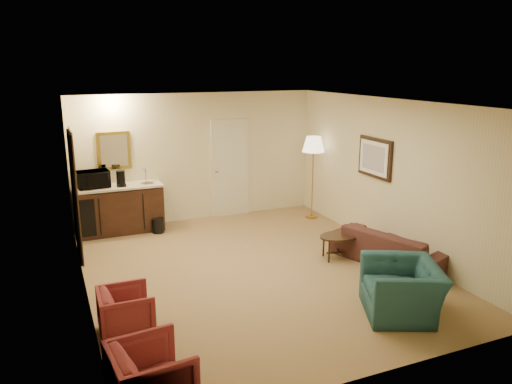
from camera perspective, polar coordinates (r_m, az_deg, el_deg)
ground at (r=7.93m, az=-0.14°, el=-8.92°), size 6.00×6.00×0.00m
room_walls at (r=8.09m, az=-2.92°, el=4.24°), size 5.02×6.01×2.61m
wetbar_cabinet at (r=9.87m, az=-15.31°, el=-1.89°), size 1.64×0.58×0.92m
sofa at (r=8.37m, az=15.23°, el=-5.43°), size 1.17×1.99×0.75m
teal_armchair at (r=6.74m, az=16.39°, el=-9.71°), size 1.04×1.22×0.91m
rose_chair_near at (r=6.27m, az=-14.64°, el=-12.85°), size 0.58×0.62×0.63m
rose_chair_far at (r=4.98m, az=-11.89°, el=-19.76°), size 0.73×0.77×0.73m
coffee_table at (r=8.43m, az=9.55°, el=-6.18°), size 0.80×0.63×0.41m
floor_lamp at (r=10.41m, az=6.48°, el=1.66°), size 0.57×0.57×1.73m
waste_bin at (r=9.77m, az=-11.14°, el=-3.78°), size 0.25×0.25×0.29m
microwave at (r=9.70m, az=-18.16°, el=1.60°), size 0.60×0.38×0.39m
coffee_maker at (r=9.65m, az=-15.19°, el=1.50°), size 0.20×0.20×0.30m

